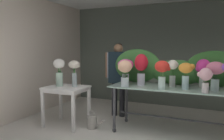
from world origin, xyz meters
TOP-DOWN VIEW (x-y plane):
  - ground_plane at (0.00, 1.77)m, footprint 7.81×7.81m
  - wall_back at (0.00, 3.55)m, footprint 5.23×0.12m
  - wall_left at (-2.61, 1.77)m, footprint 0.12×3.67m
  - display_table_glass at (0.50, 1.53)m, footprint 2.10×0.82m
  - side_table_white at (-1.44, 1.17)m, footprint 0.76×0.64m
  - florist at (-0.76, 2.14)m, footprint 0.61×0.24m
  - foliage_backdrop at (0.55, 1.82)m, footprint 2.30×0.31m
  - vase_sunset_dahlias at (0.73, 1.41)m, footprint 0.25×0.23m
  - vase_magenta_ranunculus at (0.98, 1.64)m, footprint 0.24×0.23m
  - vase_ivory_stock at (0.50, 1.54)m, footprint 0.19×0.17m
  - vase_crimson_carnations at (-0.05, 1.52)m, footprint 0.25×0.24m
  - vase_scarlet_peonies at (0.37, 1.25)m, footprint 0.25×0.24m
  - vase_peach_anemones at (-0.26, 1.24)m, footprint 0.24×0.24m
  - vase_fuchsia_hydrangea at (-0.35, 1.52)m, footprint 0.30×0.29m
  - vase_blush_lilies at (1.03, 1.20)m, footprint 0.22×0.19m
  - vase_rosy_snapdragons at (1.17, 1.45)m, footprint 0.30×0.28m
  - vase_white_roses_tall at (-1.59, 1.17)m, footprint 0.23×0.22m
  - vase_cream_lisianthus_tall at (-1.29, 1.23)m, footprint 0.22×0.22m
  - watering_can at (-0.90, 1.21)m, footprint 0.35×0.18m

SIDE VIEW (x-z plane):
  - ground_plane at x=0.00m, z-range 0.00..0.00m
  - watering_can at x=-0.90m, z-range -0.05..0.30m
  - side_table_white at x=-1.44m, z-range 0.28..1.04m
  - display_table_glass at x=0.50m, z-range 0.29..1.12m
  - florist at x=-0.76m, z-range 0.19..1.79m
  - vase_blush_lilies at x=1.03m, z-range 0.88..1.26m
  - vase_white_roses_tall at x=-1.59m, z-range 0.81..1.34m
  - vase_cream_lisianthus_tall at x=-1.29m, z-range 0.84..1.34m
  - vase_sunset_dahlias at x=0.73m, z-range 0.89..1.33m
  - vase_ivory_stock at x=0.50m, z-range 0.88..1.35m
  - vase_peach_anemones at x=-0.26m, z-range 0.89..1.34m
  - foliage_backdrop at x=0.55m, z-range 0.80..1.45m
  - vase_scarlet_peonies at x=0.37m, z-range 0.90..1.37m
  - vase_rosy_snapdragons at x=1.17m, z-range 0.91..1.37m
  - vase_magenta_ranunculus at x=0.98m, z-range 0.90..1.38m
  - vase_fuchsia_hydrangea at x=-0.35m, z-range 0.91..1.37m
  - vase_crimson_carnations at x=-0.05m, z-range 0.89..1.45m
  - wall_back at x=0.00m, z-range 0.00..2.63m
  - wall_left at x=-2.61m, z-range 0.00..2.63m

